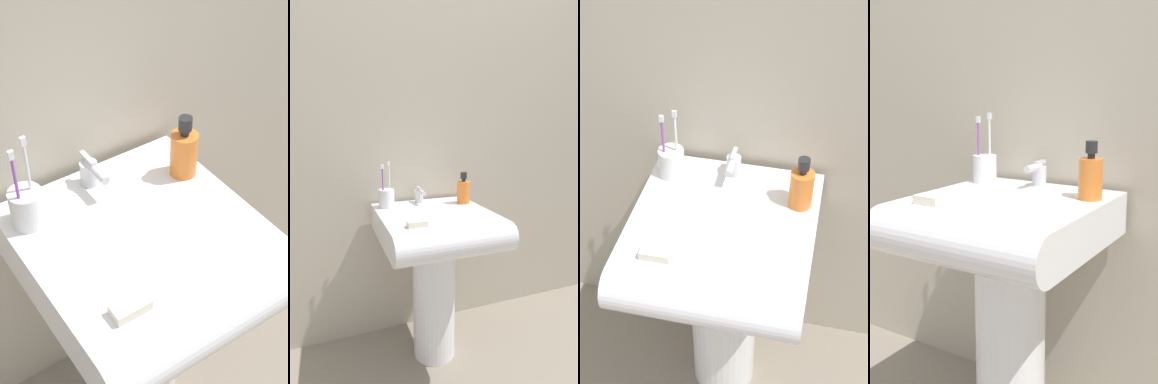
# 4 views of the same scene
# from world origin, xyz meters

# --- Properties ---
(wall_back) EXTENTS (5.00, 0.05, 2.40)m
(wall_back) POSITION_xyz_m (0.00, 0.29, 1.20)
(wall_back) COLOR #B7AD99
(wall_back) RESTS_ON ground
(sink_pedestal) EXTENTS (0.20, 0.20, 0.61)m
(sink_pedestal) POSITION_xyz_m (0.00, 0.00, 0.31)
(sink_pedestal) COLOR white
(sink_pedestal) RESTS_ON ground
(sink_basin) EXTENTS (0.50, 0.54, 0.12)m
(sink_basin) POSITION_xyz_m (0.00, -0.05, 0.68)
(sink_basin) COLOR white
(sink_basin) RESTS_ON sink_pedestal
(faucet) EXTENTS (0.04, 0.11, 0.08)m
(faucet) POSITION_xyz_m (-0.01, 0.18, 0.78)
(faucet) COLOR silver
(faucet) RESTS_ON sink_basin
(toothbrush_cup) EXTENTS (0.07, 0.07, 0.22)m
(toothbrush_cup) POSITION_xyz_m (-0.19, 0.15, 0.78)
(toothbrush_cup) COLOR white
(toothbrush_cup) RESTS_ON sink_basin
(soap_bottle) EXTENTS (0.06, 0.06, 0.16)m
(soap_bottle) POSITION_xyz_m (0.19, 0.10, 0.80)
(soap_bottle) COLOR orange
(soap_bottle) RESTS_ON sink_basin
(bar_soap) EXTENTS (0.08, 0.04, 0.02)m
(bar_soap) POSITION_xyz_m (-0.14, -0.18, 0.75)
(bar_soap) COLOR silver
(bar_soap) RESTS_ON sink_basin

